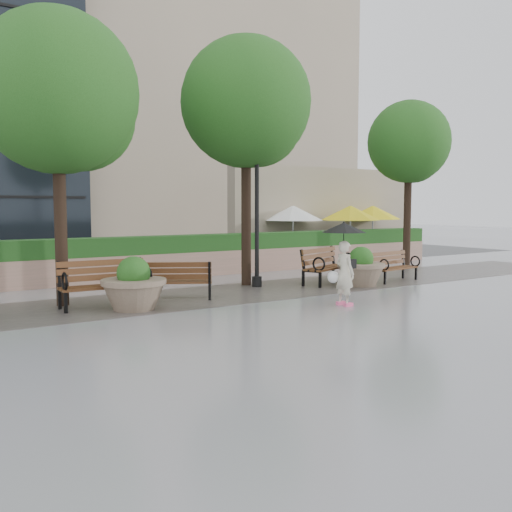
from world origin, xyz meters
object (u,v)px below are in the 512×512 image
pedestrian (344,255)px  planter_right (361,271)px  bench_4 (394,273)px  bench_2 (176,288)px  bench_3 (327,273)px  planter_left (134,289)px  bench_1 (105,294)px  lamppost (257,217)px

pedestrian → planter_right: bearing=-50.8°
bench_4 → planter_right: 1.55m
planter_right → bench_2: bearing=171.7°
pedestrian → bench_3: bearing=-34.7°
bench_4 → pedestrian: size_ratio=0.92×
bench_3 → bench_4: bench_3 is taller
bench_3 → bench_4: bearing=-42.6°
bench_2 → planter_left: planter_left is taller
bench_1 → bench_3: bench_1 is taller
bench_4 → lamppost: lamppost is taller
planter_right → lamppost: size_ratio=0.30×
bench_1 → bench_4: (8.82, -0.48, -0.05)m
bench_4 → pedestrian: (-4.13, -2.28, 0.89)m
bench_1 → bench_4: 8.84m
bench_3 → planter_left: size_ratio=1.47×
bench_1 → planter_left: size_ratio=1.42×
bench_1 → bench_2: size_ratio=1.08×
bench_1 → bench_3: bearing=4.4°
bench_3 → planter_right: bearing=-83.4°
bench_2 → planter_left: size_ratio=1.31×
bench_2 → planter_right: 5.52m
bench_2 → planter_left: (-1.40, -0.82, 0.19)m
bench_1 → pedestrian: pedestrian is taller
bench_3 → planter_left: 6.44m
planter_right → pedestrian: (-2.60, -2.13, 0.72)m
planter_right → pedestrian: size_ratio=0.71×
bench_1 → planter_right: size_ratio=1.49×
bench_4 → planter_right: planter_right is taller
bench_2 → lamppost: bearing=-136.9°
bench_3 → lamppost: size_ratio=0.47×
bench_4 → bench_1: bearing=169.1°
bench_3 → lamppost: lamppost is taller
bench_1 → planter_left: planter_left is taller
planter_right → bench_3: bearing=118.2°
bench_2 → lamppost: lamppost is taller
bench_1 → pedestrian: (4.69, -2.76, 0.85)m
planter_right → bench_1: bearing=175.1°
bench_3 → planter_left: planter_left is taller
planter_left → planter_right: (6.87, 0.02, -0.02)m
bench_1 → bench_4: bench_1 is taller
bench_1 → bench_3: 6.81m
bench_1 → lamppost: size_ratio=0.45×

